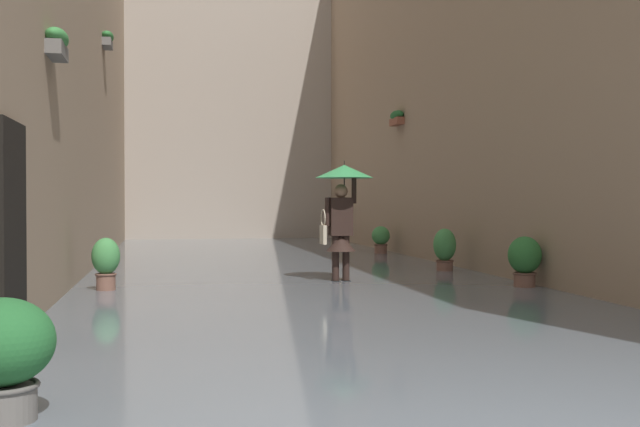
{
  "coord_description": "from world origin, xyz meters",
  "views": [
    {
      "loc": [
        2.15,
        3.83,
        1.45
      ],
      "look_at": [
        -0.28,
        -8.65,
        1.24
      ],
      "focal_mm": 43.8,
      "sensor_mm": 36.0,
      "label": 1
    }
  ],
  "objects": [
    {
      "name": "potted_plant_far_right",
      "position": [
        3.16,
        -1.22,
        0.5
      ],
      "size": [
        0.65,
        0.65,
        0.86
      ],
      "color": "#66605B",
      "rests_on": "ground_plane"
    },
    {
      "name": "building_facade_far",
      "position": [
        0.0,
        -24.58,
        6.48
      ],
      "size": [
        10.84,
        1.8,
        12.97
      ],
      "primitive_type": "cube",
      "color": "#A89989",
      "rests_on": "ground_plane"
    },
    {
      "name": "flood_water",
      "position": [
        0.0,
        -11.84,
        0.05
      ],
      "size": [
        8.04,
        29.68,
        0.09
      ],
      "primitive_type": "cube",
      "color": "slate",
      "rests_on": "ground_plane"
    },
    {
      "name": "potted_plant_far_left",
      "position": [
        -3.07,
        -10.42,
        0.5
      ],
      "size": [
        0.44,
        0.44,
        0.91
      ],
      "color": "brown",
      "rests_on": "ground_plane"
    },
    {
      "name": "potted_plant_near_right",
      "position": [
        3.08,
        -8.32,
        0.51
      ],
      "size": [
        0.42,
        0.42,
        0.89
      ],
      "color": "brown",
      "rests_on": "ground_plane"
    },
    {
      "name": "potted_plant_mid_left",
      "position": [
        -3.34,
        -7.54,
        0.51
      ],
      "size": [
        0.52,
        0.52,
        0.89
      ],
      "color": "brown",
      "rests_on": "ground_plane"
    },
    {
      "name": "building_facade_left",
      "position": [
        -4.52,
        -11.83,
        5.37
      ],
      "size": [
        2.04,
        27.68,
        10.74
      ],
      "color": "gray",
      "rests_on": "ground_plane"
    },
    {
      "name": "person_wading",
      "position": [
        -0.73,
        -8.98,
        1.48
      ],
      "size": [
        0.99,
        0.99,
        2.12
      ],
      "color": "black",
      "rests_on": "ground_plane"
    },
    {
      "name": "ground_plane",
      "position": [
        0.0,
        -11.84,
        0.0
      ],
      "size": [
        60.0,
        60.0,
        0.0
      ],
      "primitive_type": "plane",
      "color": "gray"
    },
    {
      "name": "potted_plant_near_left",
      "position": [
        -3.18,
        -15.41,
        0.45
      ],
      "size": [
        0.46,
        0.46,
        0.79
      ],
      "color": "brown",
      "rests_on": "ground_plane"
    }
  ]
}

